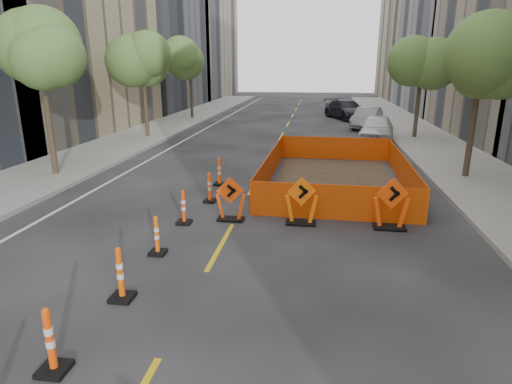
% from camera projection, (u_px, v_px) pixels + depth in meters
% --- Properties ---
extents(ground_plane, '(140.00, 140.00, 0.00)m').
position_uv_depth(ground_plane, '(169.00, 340.00, 7.25)').
color(ground_plane, black).
extents(sidewalk_left, '(4.00, 90.00, 0.15)m').
position_uv_depth(sidewalk_left, '(70.00, 164.00, 19.85)').
color(sidewalk_left, gray).
rests_on(sidewalk_left, ground).
extents(sidewalk_right, '(4.00, 90.00, 0.15)m').
position_uv_depth(sidewalk_right, '(480.00, 178.00, 17.38)').
color(sidewalk_right, gray).
rests_on(sidewalk_right, ground).
extents(bld_left_d, '(12.00, 16.00, 14.00)m').
position_uv_depth(bld_left_d, '(135.00, 40.00, 44.78)').
color(bld_left_d, '#4C4C51').
rests_on(bld_left_d, ground).
extents(bld_left_e, '(12.00, 20.00, 20.00)m').
position_uv_depth(bld_left_e, '(182.00, 24.00, 59.49)').
color(bld_left_e, gray).
rests_on(bld_left_e, ground).
extents(bld_right_d, '(12.00, 18.00, 20.00)m').
position_uv_depth(bld_right_d, '(480.00, 4.00, 40.21)').
color(bld_right_d, gray).
rests_on(bld_right_d, ground).
extents(bld_right_e, '(12.00, 14.00, 16.00)m').
position_uv_depth(bld_right_e, '(430.00, 38.00, 58.24)').
color(bld_right_e, tan).
rests_on(bld_right_e, ground).
extents(tree_l_b, '(2.80, 2.80, 5.95)m').
position_uv_depth(tree_l_b, '(41.00, 64.00, 16.60)').
color(tree_l_b, '#382B1E').
rests_on(tree_l_b, ground).
extents(tree_l_c, '(2.80, 2.80, 5.95)m').
position_uv_depth(tree_l_c, '(143.00, 64.00, 26.09)').
color(tree_l_c, '#382B1E').
rests_on(tree_l_c, ground).
extents(tree_l_d, '(2.80, 2.80, 5.95)m').
position_uv_depth(tree_l_d, '(190.00, 65.00, 35.58)').
color(tree_l_d, '#382B1E').
rests_on(tree_l_d, ground).
extents(tree_r_b, '(2.80, 2.80, 5.95)m').
position_uv_depth(tree_r_b, '(481.00, 64.00, 16.20)').
color(tree_r_b, '#382B1E').
rests_on(tree_r_b, ground).
extents(tree_r_c, '(2.80, 2.80, 5.95)m').
position_uv_depth(tree_r_c, '(422.00, 64.00, 25.69)').
color(tree_r_c, '#382B1E').
rests_on(tree_r_c, ground).
extents(channelizer_2, '(0.43, 0.43, 1.10)m').
position_uv_depth(channelizer_2, '(50.00, 341.00, 6.34)').
color(channelizer_2, '#E94309').
rests_on(channelizer_2, ground).
extents(channelizer_3, '(0.44, 0.44, 1.12)m').
position_uv_depth(channelizer_3, '(120.00, 274.00, 8.35)').
color(channelizer_3, '#D74D09').
rests_on(channelizer_3, ground).
extents(channelizer_4, '(0.39, 0.39, 0.99)m').
position_uv_depth(channelizer_4, '(157.00, 235.00, 10.40)').
color(channelizer_4, '#DF5509').
rests_on(channelizer_4, ground).
extents(channelizer_5, '(0.41, 0.41, 1.03)m').
position_uv_depth(channelizer_5, '(183.00, 207.00, 12.42)').
color(channelizer_5, red).
rests_on(channelizer_5, ground).
extents(channelizer_6, '(0.40, 0.40, 1.03)m').
position_uv_depth(channelizer_6, '(210.00, 187.00, 14.42)').
color(channelizer_6, '#FF450A').
rests_on(channelizer_6, ground).
extents(channelizer_7, '(0.42, 0.42, 1.07)m').
position_uv_depth(channelizer_7, '(219.00, 172.00, 16.46)').
color(channelizer_7, '#FF4D0A').
rests_on(channelizer_7, ground).
extents(chevron_sign_left, '(1.02, 0.78, 1.34)m').
position_uv_depth(chevron_sign_left, '(230.00, 199.00, 12.66)').
color(chevron_sign_left, '#F8450A').
rests_on(chevron_sign_left, ground).
extents(chevron_sign_center, '(1.09, 0.85, 1.44)m').
position_uv_depth(chevron_sign_center, '(301.00, 201.00, 12.35)').
color(chevron_sign_center, '#FF670A').
rests_on(chevron_sign_center, ground).
extents(chevron_sign_right, '(1.11, 0.81, 1.51)m').
position_uv_depth(chevron_sign_right, '(391.00, 203.00, 11.98)').
color(chevron_sign_right, '#F0450A').
rests_on(chevron_sign_right, ground).
extents(safety_fence, '(5.39, 8.93, 1.10)m').
position_uv_depth(safety_fence, '(335.00, 169.00, 16.88)').
color(safety_fence, orange).
rests_on(safety_fence, ground).
extents(parked_car_near, '(2.72, 4.97, 1.60)m').
position_uv_depth(parked_car_near, '(377.00, 129.00, 25.79)').
color(parked_car_near, silver).
rests_on(parked_car_near, ground).
extents(parked_car_mid, '(2.85, 4.78, 1.49)m').
position_uv_depth(parked_car_mid, '(367.00, 118.00, 31.43)').
color(parked_car_mid, gray).
rests_on(parked_car_mid, ground).
extents(parked_car_far, '(4.24, 5.97, 1.61)m').
position_uv_depth(parked_car_far, '(346.00, 109.00, 36.92)').
color(parked_car_far, black).
rests_on(parked_car_far, ground).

